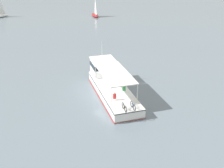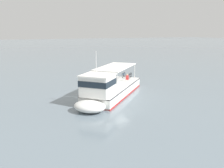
{
  "view_description": "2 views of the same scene",
  "coord_description": "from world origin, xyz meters",
  "views": [
    {
      "loc": [
        -25.72,
        -14.06,
        14.95
      ],
      "look_at": [
        0.08,
        -0.82,
        1.4
      ],
      "focal_mm": 44.93,
      "sensor_mm": 36.0,
      "label": 1
    },
    {
      "loc": [
        10.65,
        21.91,
        7.06
      ],
      "look_at": [
        0.08,
        -0.82,
        1.4
      ],
      "focal_mm": 37.64,
      "sensor_mm": 36.0,
      "label": 2
    }
  ],
  "objects": [
    {
      "name": "ground_plane",
      "position": [
        0.0,
        0.0,
        0.0
      ],
      "size": [
        400.0,
        400.0,
        0.0
      ],
      "primitive_type": "plane",
      "color": "slate"
    },
    {
      "name": "ferry_main",
      "position": [
        0.81,
        -0.11,
        1.02
      ],
      "size": [
        11.25,
        11.1,
        5.32
      ],
      "color": "white",
      "rests_on": "ground"
    },
    {
      "name": "sailboat_off_stern",
      "position": [
        25.64,
        44.79,
        0.54
      ],
      "size": [
        5.0,
        2.82,
        5.4
      ],
      "color": "white",
      "rests_on": "ground"
    },
    {
      "name": "sailboat_off_bow",
      "position": [
        37.9,
        23.57,
        0.54
      ],
      "size": [
        4.43,
        4.34,
        5.4
      ],
      "color": "maroon",
      "rests_on": "ground"
    }
  ]
}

